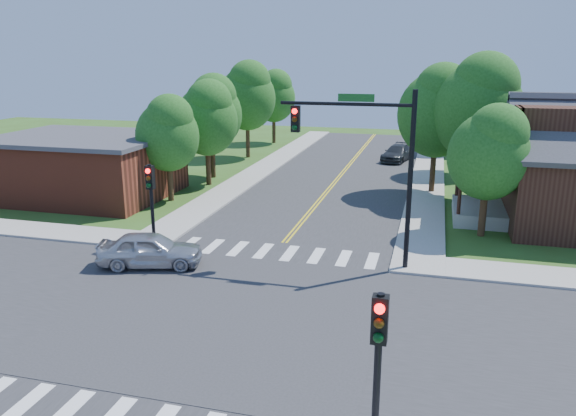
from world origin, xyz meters
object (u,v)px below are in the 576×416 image
(car_dgrey, at_px, (397,154))
(signal_pole_nw, at_px, (151,190))
(signal_mast_ne, at_px, (368,150))
(car_silver, at_px, (150,250))
(signal_pole_se, at_px, (378,345))

(car_dgrey, bearing_deg, signal_pole_nw, -97.97)
(signal_mast_ne, distance_m, car_silver, 9.69)
(signal_pole_se, bearing_deg, car_silver, 138.69)
(signal_pole_nw, bearing_deg, car_dgrey, 69.37)
(car_silver, distance_m, car_dgrey, 27.65)
(signal_pole_se, bearing_deg, car_dgrey, 93.40)
(signal_pole_nw, bearing_deg, signal_mast_ne, 0.07)
(car_silver, bearing_deg, car_dgrey, -32.30)
(signal_pole_nw, xyz_separation_m, car_silver, (1.06, -2.29, -1.94))
(signal_mast_ne, height_order, signal_pole_nw, signal_mast_ne)
(signal_pole_se, distance_m, car_silver, 13.64)
(car_dgrey, bearing_deg, signal_mast_ne, -76.36)
(signal_mast_ne, relative_size, car_dgrey, 1.54)
(signal_mast_ne, bearing_deg, signal_pole_se, -81.44)
(signal_pole_nw, relative_size, car_silver, 0.84)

